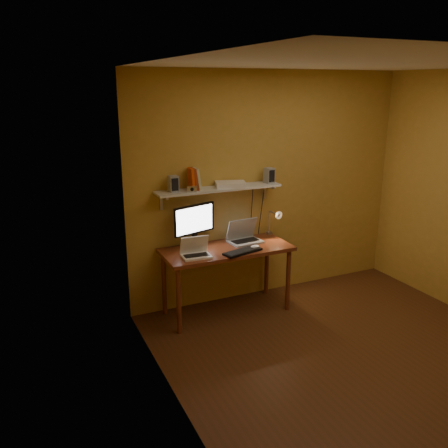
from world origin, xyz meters
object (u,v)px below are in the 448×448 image
desk (227,255)px  speaker_left (173,184)px  monitor (195,223)px  netbook (195,251)px  wall_shelf (219,189)px  mouse (255,247)px  router (230,184)px  laptop (244,236)px  desk_lamp (274,219)px  keyboard (243,252)px  shelf_camera (192,189)px  speaker_right (269,175)px

desk → speaker_left: size_ratio=8.45×
monitor → netbook: monitor is taller
wall_shelf → speaker_left: 0.52m
mouse → router: router is taller
laptop → desk_lamp: 0.42m
keyboard → desk_lamp: size_ratio=1.16×
laptop → keyboard: laptop is taller
desk_lamp → desk: bearing=-169.2°
desk_lamp → shelf_camera: shelf_camera is taller
monitor → speaker_right: 1.00m
router → keyboard: bearing=-95.8°
wall_shelf → mouse: bearing=-52.2°
shelf_camera → keyboard: bearing=-36.7°
laptop → shelf_camera: shelf_camera is taller
wall_shelf → speaker_left: (-0.51, 0.01, 0.10)m
shelf_camera → netbook: bearing=-105.2°
laptop → speaker_right: (0.35, 0.07, 0.64)m
wall_shelf → shelf_camera: size_ratio=13.52×
speaker_right → shelf_camera: (-0.95, -0.07, -0.06)m
keyboard → speaker_left: (-0.60, 0.40, 0.70)m
monitor → speaker_right: bearing=-16.4°
monitor → desk_lamp: size_ratio=1.33×
speaker_right → shelf_camera: speaker_right is taller
desk → keyboard: keyboard is taller
desk → router: (0.13, 0.18, 0.74)m
monitor → mouse: bearing=-47.4°
desk_lamp → shelf_camera: (-1.00, -0.01, 0.45)m
mouse → shelf_camera: size_ratio=1.06×
netbook → speaker_right: (1.01, 0.29, 0.65)m
desk_lamp → keyboard: bearing=-149.9°
mouse → speaker_right: bearing=32.0°
mouse → desk_lamp: bearing=22.5°
wall_shelf → desk_lamp: 0.77m
speaker_left → netbook: bearing=-72.4°
speaker_right → speaker_left: bearing=169.5°
laptop → speaker_right: bearing=6.2°
shelf_camera → router: bearing=7.8°
desk → monitor: bearing=146.6°
wall_shelf → monitor: wall_shelf is taller
wall_shelf → keyboard: size_ratio=3.23×
monitor → speaker_right: (0.90, -0.01, 0.45)m
monitor → desk_lamp: (0.95, -0.07, -0.05)m
desk → laptop: laptop is taller
desk_lamp → router: router is taller
laptop → netbook: size_ratio=1.23×
keyboard → speaker_right: size_ratio=2.55×
laptop → speaker_right: speaker_right is taller
desk_lamp → laptop: bearing=-178.7°
monitor → laptop: bearing=-23.7°
desk → wall_shelf: size_ratio=1.00×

